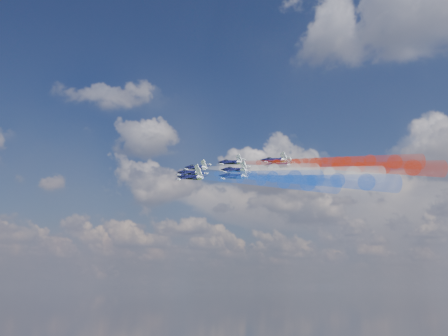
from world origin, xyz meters
The scene contains 16 objects.
jet_lead centered at (-27.31, 4.72, 176.30)m, with size 10.65×13.31×3.55m, color black, non-canonical shape.
trail_lead centered at (1.19, -2.00, 170.82)m, with size 4.44×47.82×4.44m, color white, non-canonical shape.
jet_inner_left centered at (-21.06, -6.59, 171.68)m, with size 10.65×13.31×3.55m, color black, non-canonical shape.
trail_inner_left centered at (7.44, -13.31, 166.20)m, with size 4.44×47.82×4.44m, color blue, non-canonical shape.
jet_inner_right centered at (-15.79, 9.29, 177.49)m, with size 10.65×13.31×3.55m, color black, non-canonical shape.
trail_inner_right centered at (12.70, 2.58, 172.01)m, with size 4.44×47.82×4.44m, color red, non-canonical shape.
jet_outer_left centered at (-12.01, -17.11, 167.34)m, with size 10.65×13.31×3.55m, color black, non-canonical shape.
trail_outer_left centered at (16.49, -23.82, 161.86)m, with size 4.44×47.82×4.44m, color blue, non-canonical shape.
jet_center_third centered at (-7.37, -0.61, 171.95)m, with size 10.65×13.31×3.55m, color black, non-canonical shape.
trail_center_third centered at (21.13, -7.33, 166.47)m, with size 4.44×47.82×4.44m, color white, non-canonical shape.
jet_outer_right centered at (-1.69, 14.82, 177.34)m, with size 10.65×13.31×3.55m, color black, non-canonical shape.
trail_outer_right centered at (26.81, 8.11, 171.86)m, with size 4.44×47.82×4.44m, color red, non-canonical shape.
jet_rear_left centered at (-0.36, -11.36, 167.16)m, with size 10.65×13.31×3.55m, color black, non-canonical shape.
trail_rear_left centered at (28.14, -18.07, 161.67)m, with size 4.44×47.82×4.44m, color blue, non-canonical shape.
jet_rear_right centered at (5.81, 4.86, 172.62)m, with size 10.65×13.31×3.55m, color black, non-canonical shape.
trail_rear_right centered at (34.31, -1.85, 167.14)m, with size 4.44×47.82×4.44m, color red, non-canonical shape.
Camera 1 is at (86.38, -137.65, 135.25)m, focal length 42.75 mm.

